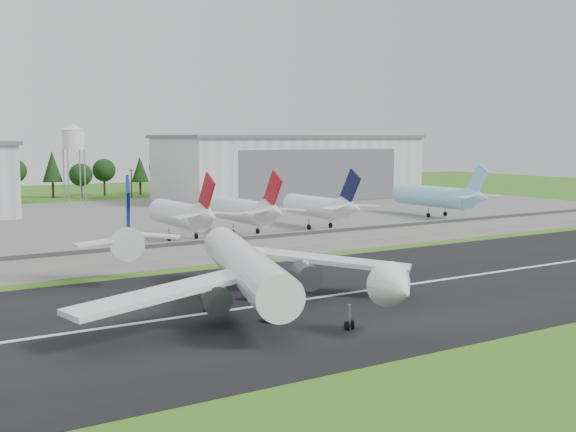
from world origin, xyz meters
TOP-DOWN VIEW (x-y plane):
  - ground at (0.00, 0.00)m, footprint 600.00×600.00m
  - runway at (0.00, 10.00)m, footprint 320.00×60.00m
  - runway_centerline at (0.00, 10.00)m, footprint 220.00×1.00m
  - apron at (0.00, 120.00)m, footprint 320.00×150.00m
  - blast_fence at (0.00, 54.99)m, footprint 240.00×0.61m
  - hangar_east at (75.00, 164.92)m, footprint 102.00×47.00m
  - water_tower at (-5.00, 185.00)m, footprint 8.40×8.40m
  - utility_poles at (0.00, 200.00)m, footprint 230.00×3.00m
  - treeline at (0.00, 215.00)m, footprint 320.00×16.00m
  - main_airliner at (-30.43, 9.59)m, footprint 54.40×57.80m
  - ground_vehicle at (-30.10, 1.58)m, footprint 4.55×2.91m
  - parked_jet_red_a at (-9.95, 76.58)m, footprint 7.36×31.29m
  - parked_jet_red_b at (7.02, 76.58)m, footprint 7.36×31.29m
  - parked_jet_navy at (29.54, 76.55)m, footprint 7.36×31.29m
  - parked_jet_skyblue at (76.66, 81.61)m, footprint 7.36×37.29m

SIDE VIEW (x-z plane):
  - ground at x=0.00m, z-range 0.00..0.00m
  - utility_poles at x=0.00m, z-range -6.00..6.00m
  - treeline at x=0.00m, z-range -11.00..11.00m
  - runway at x=0.00m, z-range 0.00..0.10m
  - apron at x=0.00m, z-range 0.00..0.10m
  - runway_centerline at x=0.00m, z-range 0.10..0.12m
  - ground_vehicle at x=-30.10m, z-range 0.10..1.27m
  - blast_fence at x=0.00m, z-range 0.06..3.56m
  - main_airliner at x=-30.43m, z-range -4.19..13.98m
  - parked_jet_navy at x=29.54m, z-range -2.19..14.45m
  - parked_jet_red_b at x=7.02m, z-range -2.11..14.70m
  - parked_jet_red_a at x=-9.95m, z-range -2.11..14.71m
  - parked_jet_skyblue at x=76.66m, z-range -2.06..14.97m
  - hangar_east at x=75.00m, z-range 0.03..25.23m
  - water_tower at x=-5.00m, z-range 9.85..39.25m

